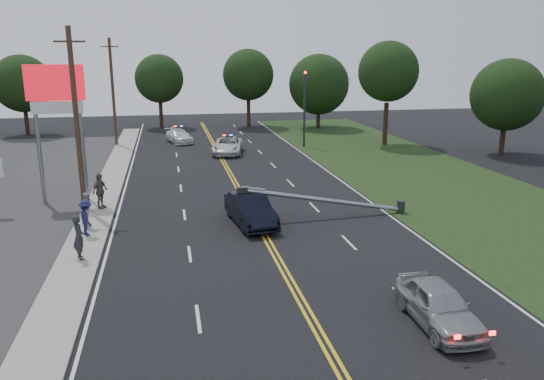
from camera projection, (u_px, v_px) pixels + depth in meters
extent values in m
plane|color=black|center=(292.00, 285.00, 20.31)|extent=(120.00, 120.00, 0.00)
cube|color=gray|center=(95.00, 219.00, 28.19)|extent=(1.80, 70.00, 0.12)
cube|color=black|center=(469.00, 198.00, 32.36)|extent=(12.00, 80.00, 0.01)
cube|color=gold|center=(251.00, 211.00, 29.80)|extent=(0.36, 80.00, 0.00)
cylinder|color=gray|center=(39.00, 145.00, 30.50)|extent=(0.24, 0.24, 7.00)
cylinder|color=gray|center=(82.00, 143.00, 30.96)|extent=(0.24, 0.24, 7.00)
cube|color=red|center=(55.00, 83.00, 29.86)|extent=(3.20, 0.35, 2.00)
cube|color=white|center=(57.00, 108.00, 30.21)|extent=(2.80, 0.30, 0.70)
cylinder|color=#2D2D30|center=(304.00, 110.00, 49.49)|extent=(0.20, 0.20, 7.00)
cube|color=#2D2D30|center=(305.00, 76.00, 48.71)|extent=(0.28, 0.28, 0.90)
sphere|color=#FF0C07|center=(305.00, 72.00, 48.48)|extent=(0.22, 0.22, 0.22)
cylinder|color=#2D2D30|center=(401.00, 207.00, 29.35)|extent=(0.44, 0.44, 0.70)
cylinder|color=gray|center=(324.00, 200.00, 28.35)|extent=(8.90, 0.24, 1.80)
cube|color=#2D2D30|center=(242.00, 190.00, 27.32)|extent=(0.55, 0.32, 0.30)
cylinder|color=#382619|center=(77.00, 122.00, 28.70)|extent=(0.28, 0.28, 10.00)
cube|color=#382619|center=(69.00, 41.00, 27.65)|extent=(1.60, 0.10, 0.10)
cylinder|color=#382619|center=(113.00, 93.00, 49.59)|extent=(0.28, 0.28, 10.00)
cube|color=#382619|center=(110.00, 47.00, 48.54)|extent=(1.60, 0.10, 0.10)
cylinder|color=black|center=(27.00, 120.00, 57.11)|extent=(0.44, 0.44, 3.19)
sphere|color=black|center=(22.00, 84.00, 56.14)|extent=(6.04, 6.04, 6.04)
cylinder|color=black|center=(161.00, 113.00, 63.03)|extent=(0.44, 0.44, 3.33)
sphere|color=black|center=(159.00, 79.00, 62.01)|extent=(5.63, 5.63, 5.63)
cylinder|color=black|center=(249.00, 112.00, 63.83)|extent=(0.44, 0.44, 3.56)
sphere|color=black|center=(248.00, 75.00, 62.74)|extent=(6.03, 6.03, 6.03)
cylinder|color=black|center=(318.00, 115.00, 62.71)|extent=(0.44, 0.44, 2.95)
sphere|color=black|center=(319.00, 84.00, 61.81)|extent=(6.99, 6.99, 6.99)
cylinder|color=black|center=(385.00, 124.00, 50.92)|extent=(0.44, 0.44, 4.03)
sphere|color=black|center=(388.00, 71.00, 49.68)|extent=(5.65, 5.65, 5.65)
cylinder|color=black|center=(503.00, 138.00, 46.01)|extent=(0.44, 0.44, 3.01)
sphere|color=black|center=(507.00, 95.00, 45.09)|extent=(6.09, 6.09, 6.09)
imported|color=black|center=(251.00, 210.00, 27.32)|extent=(2.29, 4.96, 1.57)
imported|color=gray|center=(439.00, 305.00, 17.17)|extent=(1.73, 4.12, 1.39)
imported|color=silver|center=(228.00, 146.00, 46.62)|extent=(3.43, 5.61, 1.45)
imported|color=silver|center=(179.00, 136.00, 52.41)|extent=(2.99, 4.79, 1.30)
imported|color=#25262C|center=(79.00, 237.00, 22.32)|extent=(0.71, 0.83, 1.93)
imported|color=#A1A1A6|center=(88.00, 210.00, 26.48)|extent=(0.76, 0.93, 1.79)
imported|color=#1C1C47|center=(86.00, 218.00, 25.29)|extent=(1.01, 1.28, 1.74)
imported|color=#61574E|center=(100.00, 191.00, 29.65)|extent=(1.02, 1.26, 2.00)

